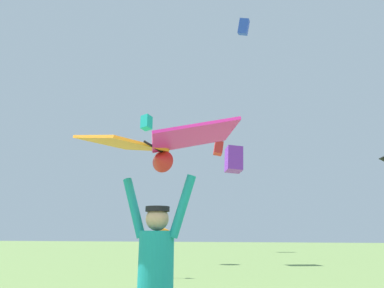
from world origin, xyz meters
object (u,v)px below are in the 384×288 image
at_px(kite_flyer_person, 156,279).
at_px(distant_kite_blue_far_center, 244,27).
at_px(held_stunt_kite, 156,145).
at_px(marker_flag, 165,233).
at_px(distant_kite_teal_low_right, 146,123).
at_px(distant_kite_red_mid_right, 218,148).
at_px(distant_kite_purple_overhead_distant, 234,159).

relative_size(kite_flyer_person, distant_kite_blue_far_center, 1.15).
bearing_deg(held_stunt_kite, marker_flag, 108.48).
relative_size(held_stunt_kite, distant_kite_teal_low_right, 2.16).
distance_m(distant_kite_red_mid_right, distant_kite_blue_far_center, 11.33).
height_order(distant_kite_red_mid_right, distant_kite_teal_low_right, distant_kite_red_mid_right).
xyz_separation_m(distant_kite_blue_far_center, distant_kite_teal_low_right, (-4.77, -10.21, -12.36)).
distance_m(distant_kite_purple_overhead_distant, marker_flag, 6.75).
distance_m(kite_flyer_person, distant_kite_blue_far_center, 29.11).
relative_size(distant_kite_blue_far_center, marker_flag, 1.04).
height_order(held_stunt_kite, distant_kite_teal_low_right, distant_kite_teal_low_right).
bearing_deg(marker_flag, kite_flyer_person, -71.31).
relative_size(kite_flyer_person, distant_kite_teal_low_right, 2.26).
bearing_deg(distant_kite_purple_overhead_distant, distant_kite_blue_far_center, 88.88).
height_order(distant_kite_red_mid_right, distant_kite_purple_overhead_distant, distant_kite_red_mid_right).
bearing_deg(distant_kite_teal_low_right, distant_kite_blue_far_center, 64.99).
distance_m(kite_flyer_person, distant_kite_teal_low_right, 14.68).
bearing_deg(marker_flag, distant_kite_purple_overhead_distant, 72.27).
bearing_deg(kite_flyer_person, distant_kite_blue_far_center, 91.52).
xyz_separation_m(distant_kite_purple_overhead_distant, marker_flag, (-1.73, -5.41, -3.65)).
bearing_deg(distant_kite_purple_overhead_distant, held_stunt_kite, -86.56).
xyz_separation_m(distant_kite_purple_overhead_distant, distant_kite_teal_low_right, (-4.58, -0.69, 2.17)).
height_order(kite_flyer_person, marker_flag, kite_flyer_person).
xyz_separation_m(kite_flyer_person, marker_flag, (-2.51, 7.42, 0.45)).
xyz_separation_m(distant_kite_blue_far_center, marker_flag, (-1.92, -14.93, -18.18)).
bearing_deg(distant_kite_purple_overhead_distant, distant_kite_teal_low_right, -171.41).
xyz_separation_m(distant_kite_red_mid_right, distant_kite_teal_low_right, (-1.89, -11.85, -1.52)).
bearing_deg(distant_kite_purple_overhead_distant, marker_flag, -107.73).
bearing_deg(held_stunt_kite, distant_kite_purple_overhead_distant, 93.44).
bearing_deg(distant_kite_blue_far_center, held_stunt_kite, -88.49).
distance_m(distant_kite_blue_far_center, marker_flag, 23.60).
xyz_separation_m(distant_kite_red_mid_right, marker_flag, (0.95, -16.57, -7.34)).
bearing_deg(distant_kite_red_mid_right, distant_kite_purple_overhead_distant, -76.48).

